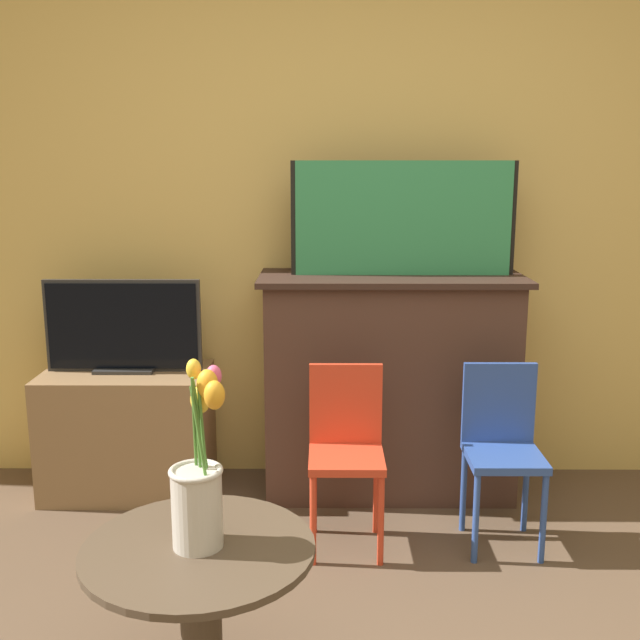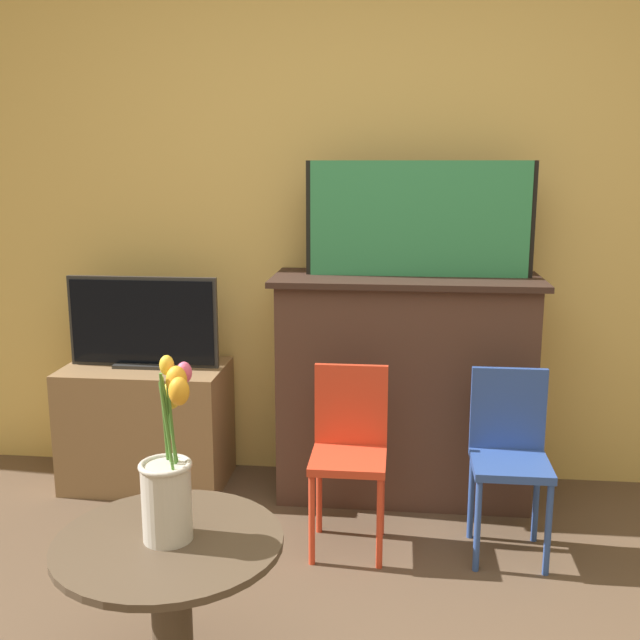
# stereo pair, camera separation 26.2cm
# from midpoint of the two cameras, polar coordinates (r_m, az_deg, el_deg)

# --- Properties ---
(wall_back) EXTENTS (8.00, 0.06, 2.70)m
(wall_back) POSITION_cam_midpoint_polar(r_m,az_deg,el_deg) (3.42, 0.51, 10.14)
(wall_back) COLOR #E0BC66
(wall_back) RESTS_ON ground
(fireplace_mantel) EXTENTS (1.14, 0.46, 0.98)m
(fireplace_mantel) POSITION_cam_midpoint_polar(r_m,az_deg,el_deg) (3.32, 3.05, -4.74)
(fireplace_mantel) COLOR #4C3328
(fireplace_mantel) RESTS_ON ground
(painting) EXTENTS (0.95, 0.03, 0.48)m
(painting) POSITION_cam_midpoint_polar(r_m,az_deg,el_deg) (3.20, 4.02, 7.72)
(painting) COLOR black
(painting) RESTS_ON fireplace_mantel
(tv_stand) EXTENTS (0.72, 0.43, 0.56)m
(tv_stand) POSITION_cam_midpoint_polar(r_m,az_deg,el_deg) (3.52, -16.50, -8.17)
(tv_stand) COLOR olive
(tv_stand) RESTS_ON ground
(tv_monitor) EXTENTS (0.68, 0.12, 0.41)m
(tv_monitor) POSITION_cam_midpoint_polar(r_m,az_deg,el_deg) (3.39, -16.94, -0.58)
(tv_monitor) COLOR #2D2D2D
(tv_monitor) RESTS_ON tv_stand
(chair_red) EXTENTS (0.28, 0.28, 0.70)m
(chair_red) POSITION_cam_midpoint_polar(r_m,az_deg,el_deg) (2.89, -0.63, -9.41)
(chair_red) COLOR red
(chair_red) RESTS_ON ground
(chair_blue) EXTENTS (0.28, 0.28, 0.70)m
(chair_blue) POSITION_cam_midpoint_polar(r_m,az_deg,el_deg) (2.96, 11.21, -9.13)
(chair_blue) COLOR #2D4C99
(chair_blue) RESTS_ON ground
(side_table) EXTENTS (0.59, 0.59, 0.50)m
(side_table) POSITION_cam_midpoint_polar(r_m,az_deg,el_deg) (2.11, -12.86, -20.68)
(side_table) COLOR #4C3D2D
(side_table) RESTS_ON ground
(vase_tulips) EXTENTS (0.15, 0.18, 0.47)m
(vase_tulips) POSITION_cam_midpoint_polar(r_m,az_deg,el_deg) (1.95, -13.15, -12.25)
(vase_tulips) COLOR beige
(vase_tulips) RESTS_ON side_table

